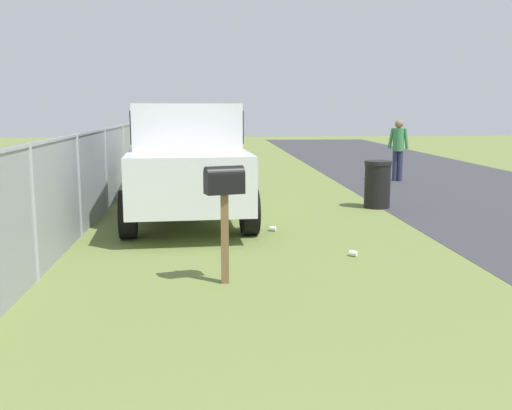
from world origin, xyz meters
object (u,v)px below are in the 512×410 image
(mailbox, at_px, (224,191))
(trash_bin, at_px, (377,184))
(pickup_truck, at_px, (186,158))
(pedestrian, at_px, (398,146))

(mailbox, distance_m, trash_bin, 5.95)
(pickup_truck, relative_size, pedestrian, 3.26)
(pickup_truck, distance_m, pedestrian, 7.56)
(mailbox, relative_size, trash_bin, 1.43)
(mailbox, xyz_separation_m, pedestrian, (9.19, -5.01, -0.11))
(pickup_truck, height_order, trash_bin, pickup_truck)
(pedestrian, bearing_deg, trash_bin, 178.90)
(pickup_truck, bearing_deg, mailbox, 4.36)
(mailbox, height_order, pickup_truck, pickup_truck)
(trash_bin, height_order, pedestrian, pedestrian)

